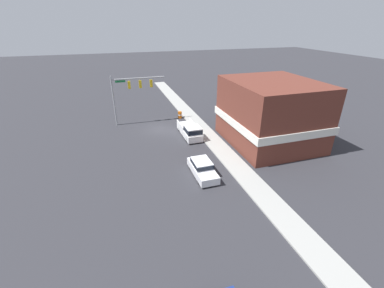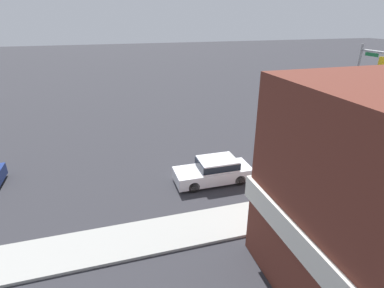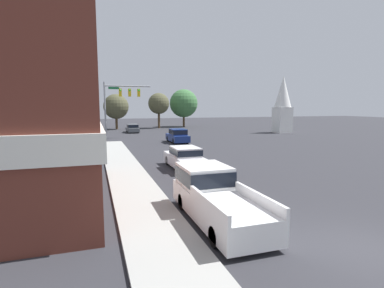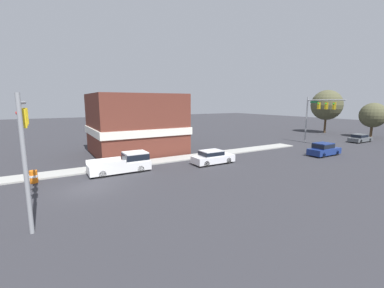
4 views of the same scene
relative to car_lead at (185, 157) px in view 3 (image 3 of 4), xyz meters
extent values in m
plane|color=#2D2D33|center=(1.71, -13.07, -0.79)|extent=(200.00, 200.00, 0.00)
cube|color=#9E9E99|center=(-3.99, -13.07, -0.72)|extent=(2.40, 60.00, 0.14)
cylinder|color=gray|center=(-4.35, 21.85, 2.94)|extent=(0.22, 0.22, 7.45)
cylinder|color=gray|center=(-1.31, 21.85, 6.17)|extent=(6.09, 0.18, 0.18)
cube|color=gold|center=(-2.33, 21.85, 5.30)|extent=(0.36, 0.36, 1.05)
sphere|color=green|center=(-2.33, 21.65, 5.62)|extent=(0.22, 0.22, 0.22)
cube|color=gold|center=(-1.11, 21.85, 5.30)|extent=(0.36, 0.36, 1.05)
sphere|color=green|center=(-1.11, 21.65, 5.62)|extent=(0.22, 0.22, 0.22)
cube|color=gold|center=(0.11, 21.85, 5.30)|extent=(0.36, 0.36, 1.05)
sphere|color=green|center=(0.11, 21.65, 5.62)|extent=(0.22, 0.22, 0.22)
cube|color=#196B38|center=(-3.15, 21.85, 5.88)|extent=(1.40, 0.04, 0.30)
cylinder|color=black|center=(-0.81, 1.55, -0.46)|extent=(0.22, 0.66, 0.66)
cylinder|color=black|center=(0.81, 1.55, -0.46)|extent=(0.22, 0.66, 0.66)
cylinder|color=black|center=(-0.81, -1.34, -0.46)|extent=(0.22, 0.66, 0.66)
cylinder|color=black|center=(0.81, -1.34, -0.46)|extent=(0.22, 0.66, 0.66)
cube|color=silver|center=(0.00, 0.10, -0.24)|extent=(1.84, 4.66, 0.74)
cube|color=silver|center=(0.00, -0.18, 0.43)|extent=(1.70, 2.24, 0.59)
cube|color=black|center=(0.00, -0.18, 0.43)|extent=(1.71, 2.33, 0.41)
cylinder|color=black|center=(-0.61, 31.61, -0.46)|extent=(0.22, 0.66, 0.66)
cylinder|color=black|center=(0.93, 31.61, -0.46)|extent=(0.22, 0.66, 0.66)
cylinder|color=black|center=(-0.61, 28.75, -0.46)|extent=(0.22, 0.66, 0.66)
cylinder|color=black|center=(0.93, 28.75, -0.46)|extent=(0.22, 0.66, 0.66)
cube|color=#51565B|center=(0.16, 30.18, -0.31)|extent=(1.76, 4.62, 0.60)
cube|color=#51565B|center=(0.16, 29.90, 0.29)|extent=(1.62, 2.22, 0.58)
cube|color=black|center=(0.16, 29.90, 0.29)|extent=(1.64, 2.31, 0.41)
cylinder|color=black|center=(2.74, 16.07, -0.46)|extent=(0.22, 0.66, 0.66)
cylinder|color=black|center=(4.35, 16.07, -0.46)|extent=(0.22, 0.66, 0.66)
cylinder|color=black|center=(2.74, 13.28, -0.46)|extent=(0.22, 0.66, 0.66)
cylinder|color=black|center=(4.35, 13.28, -0.46)|extent=(0.22, 0.66, 0.66)
cube|color=navy|center=(3.55, 14.68, -0.24)|extent=(1.84, 4.50, 0.74)
cube|color=navy|center=(3.55, 14.41, 0.48)|extent=(1.69, 2.16, 0.70)
cube|color=black|center=(3.55, 14.41, 0.48)|extent=(1.71, 2.25, 0.49)
cylinder|color=black|center=(-2.48, -7.89, -0.46)|extent=(0.22, 0.66, 0.66)
cylinder|color=black|center=(-0.75, -7.89, -0.46)|extent=(0.22, 0.66, 0.66)
cylinder|color=black|center=(-2.48, -11.43, -0.46)|extent=(0.22, 0.66, 0.66)
cylinder|color=black|center=(-0.75, -11.43, -0.46)|extent=(0.22, 0.66, 0.66)
cube|color=white|center=(-1.62, -9.66, -0.18)|extent=(1.96, 5.71, 0.85)
cube|color=white|center=(-1.62, -8.09, 0.66)|extent=(1.86, 2.17, 0.83)
cube|color=black|center=(-1.62, -8.09, 0.66)|extent=(1.88, 2.26, 0.58)
cube|color=white|center=(-2.53, -10.90, 0.42)|extent=(0.12, 3.24, 0.35)
cube|color=white|center=(-0.70, -10.90, 0.42)|extent=(0.12, 3.24, 0.35)
cube|color=white|center=(23.32, 22.26, 1.26)|extent=(2.44, 2.44, 4.11)
cone|color=white|center=(23.32, 22.26, 5.83)|extent=(2.68, 2.68, 5.02)
cylinder|color=#4C3823|center=(-10.73, 37.44, 0.77)|extent=(0.44, 0.44, 3.12)
sphere|color=#4C4C33|center=(-10.73, 37.44, 5.21)|extent=(6.38, 6.38, 6.38)
cylinder|color=#4C3823|center=(-1.78, 37.88, 0.29)|extent=(0.44, 0.44, 2.15)
sphere|color=#4C4C33|center=(-1.78, 37.88, 3.43)|extent=(4.60, 4.60, 4.60)
cylinder|color=#4C3823|center=(6.39, 38.60, 0.69)|extent=(0.44, 0.44, 2.96)
sphere|color=#4C4C33|center=(6.39, 38.60, 4.01)|extent=(4.10, 4.10, 4.10)
cylinder|color=#4C3823|center=(12.16, 40.82, 0.34)|extent=(0.44, 0.44, 2.26)
sphere|color=#3D703D|center=(12.16, 40.82, 4.09)|extent=(5.82, 5.82, 5.82)
camera|label=1|loc=(7.59, 20.58, 13.21)|focal=24.00mm
camera|label=2|loc=(-15.09, 5.84, 8.67)|focal=28.00mm
camera|label=3|loc=(-5.88, -19.46, 3.49)|focal=28.00mm
camera|label=4|loc=(22.30, -15.85, 5.92)|focal=24.00mm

